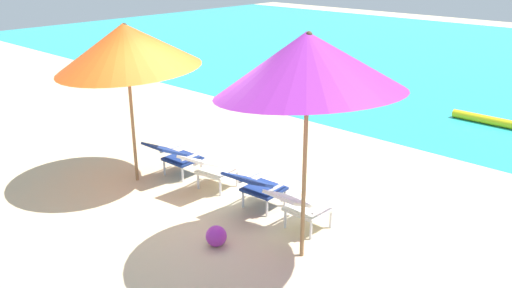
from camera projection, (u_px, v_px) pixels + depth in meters
The scene contains 9 objects.
ground_plane at pixel (371, 136), 10.64m from camera, with size 40.00×40.00×0.00m, color #CCB78E.
swim_buoy at pixel (490, 120), 11.30m from camera, with size 0.18×0.18×1.60m, color yellow.
lounge_chair_far_left at pixel (174, 155), 8.59m from camera, with size 0.57×0.89×0.68m.
lounge_chair_near_left at pixel (210, 167), 8.10m from camera, with size 0.65×0.94×0.68m.
lounge_chair_near_right at pixel (256, 185), 7.48m from camera, with size 0.59×0.90×0.68m.
lounge_chair_far_right at pixel (300, 205), 6.91m from camera, with size 0.57×0.89×0.68m.
beach_umbrella_left at pixel (126, 46), 7.89m from camera, with size 2.93×2.95×2.58m.
beach_umbrella_right at pixel (308, 63), 5.70m from camera, with size 2.48×2.43×2.82m.
beach_ball at pixel (216, 236), 6.69m from camera, with size 0.27×0.27×0.27m, color purple.
Camera 1 is at (5.13, -4.93, 3.53)m, focal length 37.40 mm.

